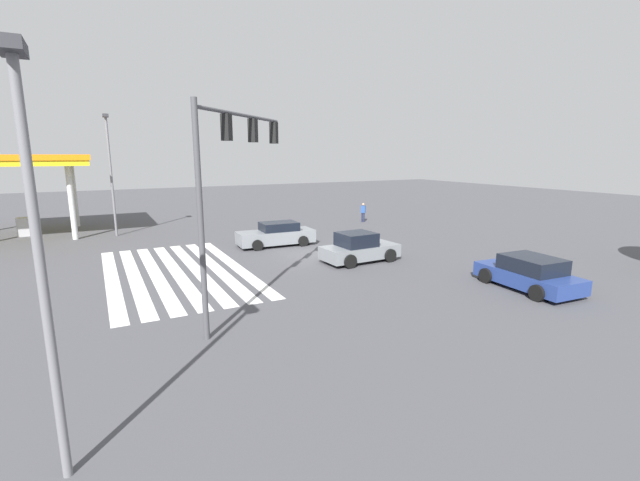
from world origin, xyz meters
The scene contains 10 objects.
ground_plane centered at (0.00, 0.00, 0.00)m, with size 111.66×111.66×0.00m, color #47474C.
crosswalk_markings centered at (0.00, -7.96, 0.00)m, with size 12.37×6.30×0.01m.
traffic_signal_mast centered at (7.10, -7.10, 5.28)m, with size 4.31×4.31×7.20m.
car_0 centered at (2.44, 1.06, 0.72)m, with size 2.25×4.21×1.59m.
car_1 centered at (-3.38, -1.29, 0.70)m, with size 2.16×4.84×1.48m.
car_2 centered at (9.83, 4.83, 0.68)m, with size 4.42×2.45×1.42m.
gas_station_canopy centered at (-14.66, -15.54, 5.07)m, with size 8.81×8.81×5.62m.
pedestrian centered at (-8.87, 8.83, 0.88)m, with size 0.41×0.41×1.60m.
street_light_pole_a centered at (-11.74, -9.99, 4.94)m, with size 0.80×0.36×8.27m.
street_light_pole_b centered at (13.11, -12.06, 4.42)m, with size 0.80×0.36×7.28m.
Camera 1 is at (21.11, -11.19, 5.63)m, focal length 24.00 mm.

